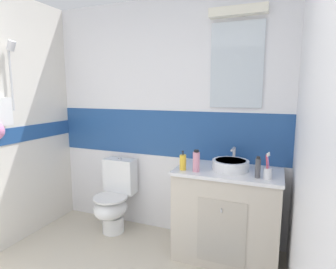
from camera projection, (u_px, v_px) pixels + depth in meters
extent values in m
cube|color=white|center=(165.00, 191.00, 3.15)|extent=(3.20, 0.10, 0.85)
cube|color=#234C8C|center=(165.00, 133.00, 3.04)|extent=(3.20, 0.10, 0.50)
cube|color=white|center=(165.00, 56.00, 2.91)|extent=(3.20, 0.10, 1.15)
cube|color=silver|center=(237.00, 65.00, 2.60)|extent=(0.49, 0.02, 0.79)
cube|color=white|center=(238.00, 11.00, 2.49)|extent=(0.53, 0.10, 0.08)
cube|color=white|center=(2.00, 111.00, 2.57)|extent=(0.10, 0.14, 0.26)
cylinder|color=silver|center=(11.00, 79.00, 2.66)|extent=(0.02, 0.02, 0.61)
cylinder|color=silver|center=(11.00, 45.00, 2.60)|extent=(0.10, 0.07, 0.11)
cube|color=white|center=(319.00, 153.00, 1.38)|extent=(0.10, 3.48, 2.50)
cube|color=beige|center=(227.00, 215.00, 2.58)|extent=(0.92, 0.53, 0.82)
cube|color=white|center=(228.00, 171.00, 2.51)|extent=(0.94, 0.55, 0.03)
cube|color=#B6AD9F|center=(221.00, 233.00, 2.34)|extent=(0.42, 0.01, 0.57)
cylinder|color=silver|center=(221.00, 211.00, 2.29)|extent=(0.02, 0.02, 0.03)
cylinder|color=white|center=(230.00, 165.00, 2.50)|extent=(0.33, 0.33, 0.09)
cylinder|color=#AFB1BA|center=(231.00, 161.00, 2.49)|extent=(0.27, 0.27, 0.01)
cylinder|color=silver|center=(234.00, 156.00, 2.67)|extent=(0.03, 0.03, 0.17)
cylinder|color=silver|center=(233.00, 149.00, 2.57)|extent=(0.02, 0.15, 0.02)
cylinder|color=white|center=(113.00, 224.00, 3.08)|extent=(0.24, 0.24, 0.18)
ellipsoid|color=white|center=(111.00, 208.00, 3.01)|extent=(0.34, 0.42, 0.22)
cylinder|color=white|center=(110.00, 198.00, 2.99)|extent=(0.37, 0.37, 0.02)
cube|color=white|center=(120.00, 176.00, 3.16)|extent=(0.36, 0.17, 0.39)
cylinder|color=silver|center=(120.00, 158.00, 3.12)|extent=(0.04, 0.04, 0.02)
cylinder|color=white|center=(268.00, 174.00, 2.24)|extent=(0.07, 0.07, 0.09)
cylinder|color=#D83F4C|center=(267.00, 165.00, 2.22)|extent=(0.03, 0.02, 0.17)
cube|color=white|center=(268.00, 155.00, 2.21)|extent=(0.02, 0.02, 0.03)
cylinder|color=#D872BF|center=(268.00, 165.00, 2.24)|extent=(0.04, 0.01, 0.18)
cube|color=white|center=(269.00, 154.00, 2.23)|extent=(0.02, 0.02, 0.03)
cylinder|color=yellow|center=(183.00, 162.00, 2.50)|extent=(0.06, 0.06, 0.14)
cylinder|color=#262626|center=(183.00, 153.00, 2.48)|extent=(0.01, 0.01, 0.04)
cylinder|color=#262626|center=(183.00, 151.00, 2.47)|extent=(0.01, 0.02, 0.01)
cylinder|color=pink|center=(196.00, 162.00, 2.44)|extent=(0.06, 0.06, 0.18)
cylinder|color=black|center=(196.00, 151.00, 2.42)|extent=(0.04, 0.04, 0.02)
cylinder|color=#4C4C51|center=(258.00, 168.00, 2.27)|extent=(0.04, 0.04, 0.16)
cylinder|color=black|center=(258.00, 158.00, 2.25)|extent=(0.03, 0.03, 0.02)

